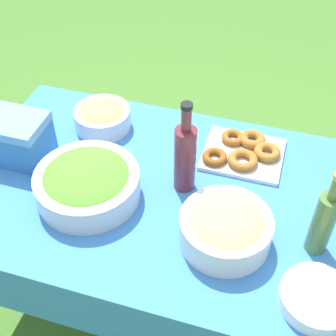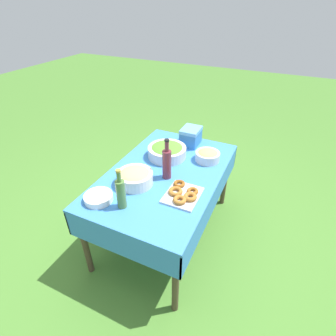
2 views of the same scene
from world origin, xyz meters
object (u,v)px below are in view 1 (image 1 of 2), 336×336
(bread_bowl, at_px, (102,116))
(olive_oil_bottle, at_px, (324,221))
(plate_stack, at_px, (317,299))
(wine_bottle, at_px, (185,156))
(pasta_bowl, at_px, (226,227))
(cooler_box, at_px, (18,138))
(donut_platter, at_px, (244,152))
(salad_bowl, at_px, (87,183))

(bread_bowl, bearing_deg, olive_oil_bottle, -22.69)
(plate_stack, bearing_deg, wine_bottle, 144.92)
(olive_oil_bottle, height_order, bread_bowl, olive_oil_bottle)
(pasta_bowl, distance_m, olive_oil_bottle, 0.29)
(olive_oil_bottle, distance_m, cooler_box, 1.08)
(olive_oil_bottle, xyz_separation_m, bread_bowl, (-0.85, 0.36, -0.07))
(pasta_bowl, xyz_separation_m, donut_platter, (-0.01, 0.40, -0.04))
(pasta_bowl, relative_size, wine_bottle, 0.81)
(donut_platter, bearing_deg, pasta_bowl, -88.24)
(wine_bottle, xyz_separation_m, cooler_box, (-0.62, -0.03, -0.05))
(olive_oil_bottle, distance_m, wine_bottle, 0.48)
(donut_platter, xyz_separation_m, olive_oil_bottle, (0.29, -0.35, 0.10))
(donut_platter, distance_m, cooler_box, 0.83)
(bread_bowl, bearing_deg, wine_bottle, -29.14)
(donut_platter, distance_m, wine_bottle, 0.30)
(pasta_bowl, bearing_deg, bread_bowl, 144.53)
(donut_platter, bearing_deg, salad_bowl, -143.33)
(pasta_bowl, distance_m, cooler_box, 0.82)
(olive_oil_bottle, bearing_deg, cooler_box, 174.23)
(wine_bottle, relative_size, cooler_box, 1.65)
(pasta_bowl, height_order, wine_bottle, wine_bottle)
(pasta_bowl, height_order, bread_bowl, pasta_bowl)
(salad_bowl, distance_m, donut_platter, 0.59)
(plate_stack, relative_size, bread_bowl, 0.95)
(wine_bottle, bearing_deg, bread_bowl, 150.86)
(salad_bowl, distance_m, olive_oil_bottle, 0.76)
(plate_stack, xyz_separation_m, cooler_box, (-1.09, 0.30, 0.06))
(wine_bottle, relative_size, bread_bowl, 1.60)
(pasta_bowl, xyz_separation_m, wine_bottle, (-0.18, 0.19, 0.08))
(olive_oil_bottle, bearing_deg, salad_bowl, -179.80)
(salad_bowl, relative_size, cooler_box, 1.66)
(plate_stack, distance_m, wine_bottle, 0.59)
(cooler_box, bearing_deg, pasta_bowl, -11.60)
(plate_stack, height_order, olive_oil_bottle, olive_oil_bottle)
(pasta_bowl, relative_size, plate_stack, 1.35)
(donut_platter, bearing_deg, cooler_box, -163.15)
(pasta_bowl, relative_size, donut_platter, 0.91)
(donut_platter, height_order, cooler_box, cooler_box)
(salad_bowl, height_order, olive_oil_bottle, olive_oil_bottle)
(salad_bowl, xyz_separation_m, bread_bowl, (-0.10, 0.36, -0.01))
(pasta_bowl, xyz_separation_m, bread_bowl, (-0.58, 0.41, -0.01))
(olive_oil_bottle, height_order, cooler_box, olive_oil_bottle)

